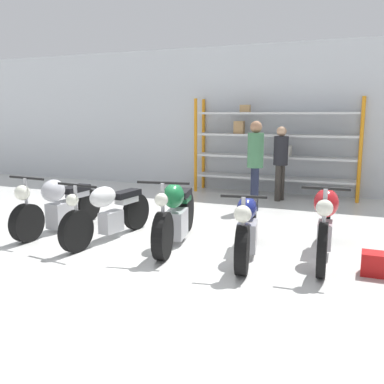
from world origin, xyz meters
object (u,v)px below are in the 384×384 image
(motorcycle_silver, at_px, (59,206))
(motorcycle_green, at_px, (176,215))
(person_browsing, at_px, (255,158))
(shelving_rack, at_px, (273,145))
(motorcycle_red, at_px, (325,221))
(toolbox, at_px, (380,264))
(motorcycle_white, at_px, (109,211))
(person_near_rack, at_px, (281,157))
(motorcycle_blue, at_px, (247,227))

(motorcycle_silver, relative_size, motorcycle_green, 0.96)
(motorcycle_silver, bearing_deg, person_browsing, 139.60)
(shelving_rack, distance_m, motorcycle_red, 4.71)
(motorcycle_silver, distance_m, toolbox, 4.94)
(motorcycle_white, relative_size, person_browsing, 1.12)
(motorcycle_green, height_order, person_near_rack, person_near_rack)
(person_near_rack, bearing_deg, motorcycle_blue, 111.27)
(motorcycle_white, height_order, motorcycle_red, motorcycle_red)
(motorcycle_red, distance_m, toolbox, 0.90)
(shelving_rack, height_order, motorcycle_blue, shelving_rack)
(motorcycle_silver, relative_size, motorcycle_red, 0.92)
(toolbox, bearing_deg, motorcycle_silver, 177.68)
(motorcycle_silver, height_order, motorcycle_white, motorcycle_silver)
(motorcycle_red, bearing_deg, person_near_rack, -163.61)
(motorcycle_white, height_order, motorcycle_green, motorcycle_green)
(motorcycle_green, bearing_deg, motorcycle_red, 83.35)
(motorcycle_blue, relative_size, person_near_rack, 1.20)
(motorcycle_white, relative_size, motorcycle_blue, 1.01)
(motorcycle_silver, relative_size, person_near_rack, 1.22)
(motorcycle_silver, bearing_deg, shelving_rack, 153.44)
(motorcycle_blue, height_order, person_near_rack, person_near_rack)
(motorcycle_silver, distance_m, person_near_rack, 4.94)
(motorcycle_white, distance_m, motorcycle_red, 3.20)
(motorcycle_white, bearing_deg, shelving_rack, 168.87)
(motorcycle_silver, xyz_separation_m, motorcycle_blue, (3.25, -0.10, -0.01))
(motorcycle_white, distance_m, motorcycle_green, 1.06)
(motorcycle_silver, relative_size, motorcycle_blue, 1.01)
(shelving_rack, distance_m, motorcycle_white, 5.04)
(motorcycle_silver, bearing_deg, motorcycle_green, 95.31)
(motorcycle_silver, distance_m, motorcycle_blue, 3.25)
(motorcycle_white, relative_size, toolbox, 4.56)
(motorcycle_silver, relative_size, person_browsing, 1.13)
(motorcycle_green, distance_m, person_browsing, 2.82)
(motorcycle_white, relative_size, person_near_rack, 1.21)
(shelving_rack, bearing_deg, person_near_rack, -64.68)
(motorcycle_blue, height_order, toolbox, motorcycle_blue)
(motorcycle_white, relative_size, motorcycle_green, 0.95)
(motorcycle_red, xyz_separation_m, toolbox, (0.70, -0.43, -0.37))
(motorcycle_red, bearing_deg, person_browsing, -150.90)
(motorcycle_white, distance_m, toolbox, 3.89)
(motorcycle_red, distance_m, person_near_rack, 3.95)
(toolbox, bearing_deg, shelving_rack, 115.76)
(shelving_rack, height_order, motorcycle_red, shelving_rack)
(motorcycle_white, bearing_deg, toolbox, 96.05)
(shelving_rack, distance_m, motorcycle_green, 4.61)
(shelving_rack, relative_size, motorcycle_red, 1.79)
(motorcycle_silver, xyz_separation_m, motorcycle_green, (2.10, 0.08, 0.02))
(motorcycle_silver, xyz_separation_m, motorcycle_white, (1.06, -0.13, 0.02))
(motorcycle_silver, relative_size, toolbox, 4.59)
(person_near_rack, bearing_deg, toolbox, 132.63)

